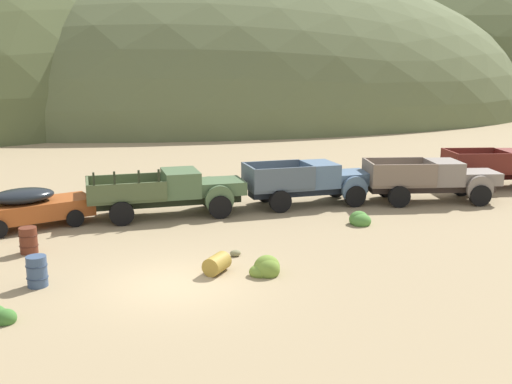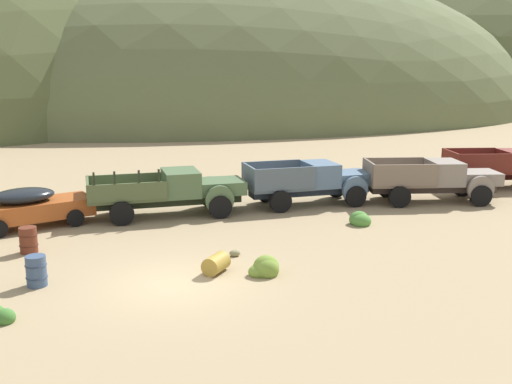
{
  "view_description": "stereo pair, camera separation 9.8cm",
  "coord_description": "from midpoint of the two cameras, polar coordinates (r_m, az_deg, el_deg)",
  "views": [
    {
      "loc": [
        -2.61,
        -16.13,
        6.25
      ],
      "look_at": [
        4.23,
        5.57,
        1.3
      ],
      "focal_mm": 41.73,
      "sensor_mm": 36.0,
      "label": 1
    },
    {
      "loc": [
        -2.51,
        -16.16,
        6.25
      ],
      "look_at": [
        4.23,
        5.57,
        1.3
      ],
      "focal_mm": 41.73,
      "sensor_mm": 36.0,
      "label": 2
    }
  ],
  "objects": [
    {
      "name": "truck_primer_gray",
      "position": [
        28.51,
        17.11,
        1.14
      ],
      "size": [
        6.29,
        3.43,
        1.91
      ],
      "rotation": [
        0.0,
        0.0,
        -0.24
      ],
      "color": "#3D322D",
      "rests_on": "ground"
    },
    {
      "name": "bush_back_edge",
      "position": [
        18.04,
        0.8,
        -7.38
      ],
      "size": [
        0.98,
        0.82,
        0.76
      ],
      "color": "olive",
      "rests_on": "ground"
    },
    {
      "name": "ground_plane",
      "position": [
        17.5,
        -8.02,
        -8.77
      ],
      "size": [
        300.0,
        300.0,
        0.0
      ],
      "primitive_type": "plane",
      "color": "#998460"
    },
    {
      "name": "truck_oxblood",
      "position": [
        33.06,
        23.23,
        2.16
      ],
      "size": [
        6.22,
        3.51,
        1.91
      ],
      "rotation": [
        0.0,
        0.0,
        -0.23
      ],
      "color": "black",
      "rests_on": "ground"
    },
    {
      "name": "bush_front_right",
      "position": [
        23.86,
        9.81,
        -2.67
      ],
      "size": [
        0.8,
        0.89,
        0.67
      ],
      "color": "#4C8438",
      "rests_on": "ground"
    },
    {
      "name": "truck_weathered_green",
      "position": [
        25.03,
        -7.58,
        0.07
      ],
      "size": [
        6.5,
        2.57,
        2.16
      ],
      "rotation": [
        0.0,
        0.0,
        -0.02
      ],
      "color": "#232B1B",
      "rests_on": "ground"
    },
    {
      "name": "oil_drum_by_truck",
      "position": [
        18.18,
        -20.4,
        -7.14
      ],
      "size": [
        0.61,
        0.61,
        0.9
      ],
      "color": "#384C6B",
      "rests_on": "ground"
    },
    {
      "name": "car_oxide_orange",
      "position": [
        24.58,
        -20.57,
        -1.3
      ],
      "size": [
        5.05,
        2.93,
        1.57
      ],
      "rotation": [
        0.0,
        0.0,
        0.29
      ],
      "color": "#A34C1E",
      "rests_on": "ground"
    },
    {
      "name": "oil_drum_foreground",
      "position": [
        21.37,
        -21.1,
        -4.34
      ],
      "size": [
        0.62,
        0.62,
        0.89
      ],
      "color": "#5B2819",
      "rests_on": "ground"
    },
    {
      "name": "hill_far_right",
      "position": [
        74.54,
        -2.85,
        7.45
      ],
      "size": [
        80.93,
        51.03,
        35.87
      ],
      "primitive_type": "ellipsoid",
      "color": "#56603D",
      "rests_on": "ground"
    },
    {
      "name": "bush_lone_scrub",
      "position": [
        16.22,
        -23.5,
        -10.94
      ],
      "size": [
        0.79,
        0.64,
        0.55
      ],
      "color": "#3D702D",
      "rests_on": "ground"
    },
    {
      "name": "hill_far_left",
      "position": [
        110.17,
        21.61,
        8.17
      ],
      "size": [
        119.88,
        63.08,
        45.03
      ],
      "primitive_type": "ellipsoid",
      "color": "#4C5633",
      "rests_on": "ground"
    },
    {
      "name": "rock_flat",
      "position": [
        19.74,
        -2.14,
        -5.88
      ],
      "size": [
        0.37,
        0.28,
        0.22
      ],
      "primitive_type": "ellipsoid",
      "color": "#76734E",
      "rests_on": "ground"
    },
    {
      "name": "truck_chalk_blue",
      "position": [
        26.88,
        5.73,
        0.97
      ],
      "size": [
        5.76,
        2.39,
        1.91
      ],
      "rotation": [
        0.0,
        0.0,
        -0.01
      ],
      "color": "#262D39",
      "rests_on": "ground"
    },
    {
      "name": "oil_drum_tipped",
      "position": [
        18.2,
        -3.93,
        -6.89
      ],
      "size": [
        1.01,
        1.03,
        0.57
      ],
      "color": "olive",
      "rests_on": "ground"
    }
  ]
}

